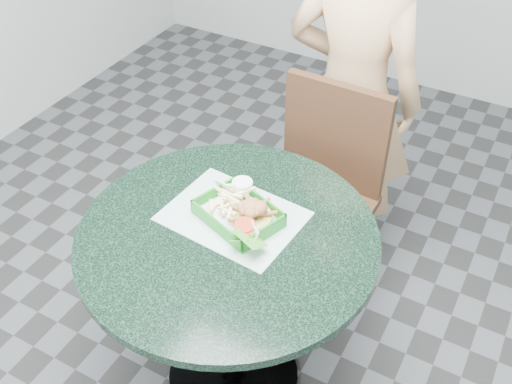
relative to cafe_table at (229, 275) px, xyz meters
The scene contains 10 objects.
floor 0.58m from the cafe_table, ahead, with size 4.00×5.00×0.02m, color #303335.
cafe_table is the anchor object (origin of this frame).
dining_chair 0.63m from the cafe_table, 85.19° to the left, with size 0.43×0.43×0.93m.
diner_person 0.93m from the cafe_table, 87.10° to the left, with size 0.60×0.39×1.64m, color tan.
placemat 0.19m from the cafe_table, 107.27° to the left, with size 0.41×0.31×0.00m, color #A6C9C4.
food_basket 0.20m from the cafe_table, 90.19° to the left, with size 0.25×0.18×0.05m.
crab_sandwich 0.24m from the cafe_table, 64.95° to the left, with size 0.13×0.13×0.08m.
fries_pile 0.23m from the cafe_table, 127.23° to the left, with size 0.11×0.12×0.05m, color #FFF3AD, non-canonical shape.
sauce_ramekin 0.28m from the cafe_table, 116.28° to the left, with size 0.07×0.07×0.04m.
garnish_cup 0.23m from the cafe_table, 10.81° to the left, with size 0.11×0.11×0.05m.
Camera 1 is at (0.71, -1.10, 2.05)m, focal length 42.00 mm.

